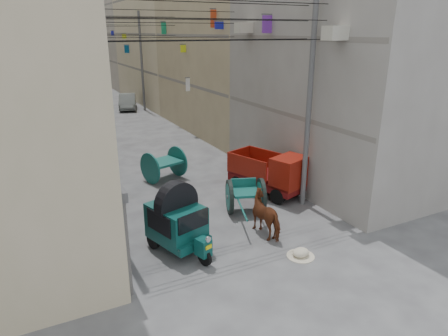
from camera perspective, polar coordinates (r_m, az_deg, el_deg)
ground at (r=10.23m, az=15.75°, el=-21.05°), size 140.00×140.00×0.00m
building_row_right at (r=41.94m, az=-8.21°, el=18.80°), size 8.00×62.00×14.00m
end_cap_building at (r=71.74m, az=-23.42°, el=17.55°), size 22.00×10.00×13.00m
shutters_left at (r=16.75m, az=-19.48°, el=0.60°), size 0.18×14.40×2.88m
signboards at (r=27.93m, az=-15.26°, el=12.11°), size 8.22×40.52×5.67m
ac_units at (r=16.19m, az=9.18°, el=22.20°), size 0.70×6.55×3.35m
utility_poles at (r=23.36m, az=-12.87°, el=12.47°), size 7.40×22.20×8.00m
overhead_cables at (r=20.72m, az=-11.53°, el=19.47°), size 7.40×22.52×1.12m
auto_rickshaw at (r=12.34m, az=-6.68°, el=-7.39°), size 1.84×2.53×1.71m
tonga_cart at (r=14.89m, az=3.10°, el=-3.93°), size 1.94×3.05×1.29m
mini_truck at (r=16.46m, az=7.15°, el=-1.06°), size 2.39×3.49×1.80m
second_cart at (r=18.31m, az=-8.58°, el=0.60°), size 1.97×1.85×1.42m
feed_sack at (r=12.53m, az=10.91°, el=-11.77°), size 0.53×0.42×0.26m
horse at (r=13.41m, az=6.29°, el=-6.59°), size 0.90×1.72×1.40m
distant_car_white at (r=33.22m, az=-20.36°, el=7.63°), size 1.48×3.50×1.18m
distant_car_grey at (r=36.20m, az=-13.62°, el=9.21°), size 2.34×4.13×1.29m
distant_car_green at (r=39.43m, az=-18.87°, el=9.37°), size 2.04×4.00×1.11m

